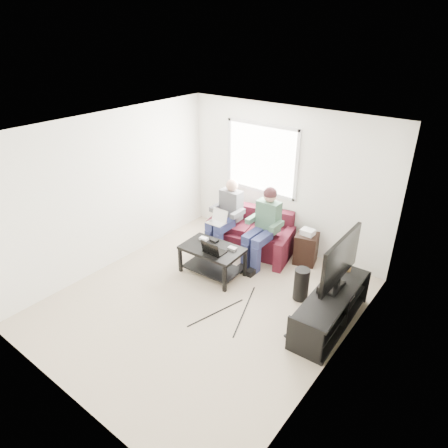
# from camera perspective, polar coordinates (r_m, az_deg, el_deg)

# --- Properties ---
(floor) EXTENTS (4.50, 4.50, 0.00)m
(floor) POSITION_cam_1_polar(r_m,az_deg,el_deg) (6.19, -2.76, -11.03)
(floor) COLOR #BEAE94
(floor) RESTS_ON ground
(ceiling) EXTENTS (4.50, 4.50, 0.00)m
(ceiling) POSITION_cam_1_polar(r_m,az_deg,el_deg) (5.03, -3.42, 13.06)
(ceiling) COLOR white
(ceiling) RESTS_ON wall_back
(wall_back) EXTENTS (4.50, 0.00, 4.50)m
(wall_back) POSITION_cam_1_polar(r_m,az_deg,el_deg) (7.19, 8.71, 6.22)
(wall_back) COLOR white
(wall_back) RESTS_ON floor
(wall_front) EXTENTS (4.50, 0.00, 4.50)m
(wall_front) POSITION_cam_1_polar(r_m,az_deg,el_deg) (4.31, -23.21, -11.04)
(wall_front) COLOR white
(wall_front) RESTS_ON floor
(wall_left) EXTENTS (0.00, 4.50, 4.50)m
(wall_left) POSITION_cam_1_polar(r_m,az_deg,el_deg) (6.86, -15.92, 4.42)
(wall_left) COLOR white
(wall_left) RESTS_ON floor
(wall_right) EXTENTS (0.00, 4.50, 4.50)m
(wall_right) POSITION_cam_1_polar(r_m,az_deg,el_deg) (4.61, 16.37, -7.16)
(wall_right) COLOR white
(wall_right) RESTS_ON floor
(window) EXTENTS (1.48, 0.04, 1.28)m
(window) POSITION_cam_1_polar(r_m,az_deg,el_deg) (7.32, 5.37, 9.26)
(window) COLOR white
(window) RESTS_ON wall_back
(sofa) EXTENTS (1.76, 1.01, 0.76)m
(sofa) POSITION_cam_1_polar(r_m,az_deg,el_deg) (7.41, 3.96, -1.51)
(sofa) COLOR #4A121B
(sofa) RESTS_ON floor
(person_left) EXTENTS (0.40, 0.70, 1.30)m
(person_left) POSITION_cam_1_polar(r_m,az_deg,el_deg) (7.24, 0.30, 1.57)
(person_left) COLOR navy
(person_left) RESTS_ON sofa
(person_right) EXTENTS (0.40, 0.71, 1.35)m
(person_right) POSITION_cam_1_polar(r_m,az_deg,el_deg) (6.82, 5.74, 0.31)
(person_right) COLOR navy
(person_right) RESTS_ON sofa
(laptop_silver) EXTENTS (0.38, 0.34, 0.24)m
(laptop_silver) POSITION_cam_1_polar(r_m,az_deg,el_deg) (7.06, -1.02, 0.59)
(laptop_silver) COLOR silver
(laptop_silver) RESTS_ON person_left
(coffee_table) EXTENTS (1.03, 0.66, 0.50)m
(coffee_table) POSITION_cam_1_polar(r_m,az_deg,el_deg) (6.61, -1.69, -4.36)
(coffee_table) COLOR black
(coffee_table) RESTS_ON floor
(laptop_black) EXTENTS (0.36, 0.27, 0.24)m
(laptop_black) POSITION_cam_1_polar(r_m,az_deg,el_deg) (6.36, -1.34, -3.07)
(laptop_black) COLOR black
(laptop_black) RESTS_ON coffee_table
(controller_a) EXTENTS (0.15, 0.10, 0.04)m
(controller_a) POSITION_cam_1_polar(r_m,az_deg,el_deg) (6.77, -2.90, -2.11)
(controller_a) COLOR silver
(controller_a) RESTS_ON coffee_table
(controller_b) EXTENTS (0.15, 0.10, 0.04)m
(controller_b) POSITION_cam_1_polar(r_m,az_deg,el_deg) (6.71, -1.40, -2.37)
(controller_b) COLOR black
(controller_b) RESTS_ON coffee_table
(controller_c) EXTENTS (0.14, 0.09, 0.04)m
(controller_c) POSITION_cam_1_polar(r_m,az_deg,el_deg) (6.48, 1.19, -3.52)
(controller_c) COLOR gray
(controller_c) RESTS_ON coffee_table
(tv_stand) EXTENTS (0.54, 1.62, 0.53)m
(tv_stand) POSITION_cam_1_polar(r_m,az_deg,el_deg) (5.84, 14.97, -11.78)
(tv_stand) COLOR black
(tv_stand) RESTS_ON floor
(tv) EXTENTS (0.12, 1.10, 0.81)m
(tv) POSITION_cam_1_polar(r_m,az_deg,el_deg) (5.49, 16.30, -5.02)
(tv) COLOR black
(tv) RESTS_ON tv_stand
(soundbar) EXTENTS (0.12, 0.50, 0.10)m
(soundbar) POSITION_cam_1_polar(r_m,az_deg,el_deg) (5.75, 14.70, -8.15)
(soundbar) COLOR black
(soundbar) RESTS_ON tv_stand
(drink_cup) EXTENTS (0.08, 0.08, 0.12)m
(drink_cup) POSITION_cam_1_polar(r_m,az_deg,el_deg) (6.14, 17.35, -5.94)
(drink_cup) COLOR #9E7644
(drink_cup) RESTS_ON tv_stand
(console_white) EXTENTS (0.30, 0.22, 0.06)m
(console_white) POSITION_cam_1_polar(r_m,az_deg,el_deg) (5.50, 13.31, -13.34)
(console_white) COLOR silver
(console_white) RESTS_ON tv_stand
(console_grey) EXTENTS (0.34, 0.26, 0.08)m
(console_grey) POSITION_cam_1_polar(r_m,az_deg,el_deg) (6.02, 16.25, -9.66)
(console_grey) COLOR gray
(console_grey) RESTS_ON tv_stand
(console_black) EXTENTS (0.38, 0.30, 0.07)m
(console_black) POSITION_cam_1_polar(r_m,az_deg,el_deg) (5.75, 14.86, -11.42)
(console_black) COLOR black
(console_black) RESTS_ON tv_stand
(subwoofer) EXTENTS (0.23, 0.23, 0.52)m
(subwoofer) POSITION_cam_1_polar(r_m,az_deg,el_deg) (6.21, 10.98, -8.45)
(subwoofer) COLOR black
(subwoofer) RESTS_ON floor
(keyboard_floor) EXTENTS (0.29, 0.51, 0.03)m
(keyboard_floor) POSITION_cam_1_polar(r_m,az_deg,el_deg) (5.75, 10.87, -14.89)
(keyboard_floor) COLOR black
(keyboard_floor) RESTS_ON floor
(end_table) EXTENTS (0.37, 0.37, 0.65)m
(end_table) POSITION_cam_1_polar(r_m,az_deg,el_deg) (7.11, 11.65, -3.33)
(end_table) COLOR black
(end_table) RESTS_ON floor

